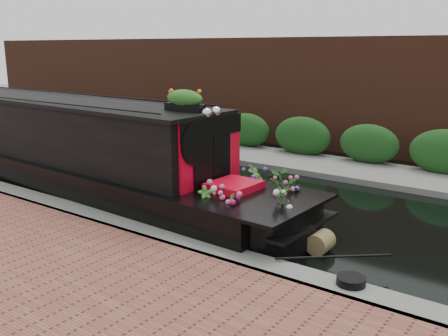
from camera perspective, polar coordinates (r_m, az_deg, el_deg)
The scene contains 8 objects.
ground at distance 12.81m, azimuth -1.65°, elevation -2.90°, with size 80.00×80.00×0.00m, color black.
near_bank_coping at distance 10.53m, azimuth -12.74°, elevation -6.99°, with size 40.00×0.60×0.50m, color slate.
far_bank_path at distance 16.23m, azimuth 7.43°, elevation 0.56°, with size 40.00×2.40×0.34m, color slate.
far_hedge at distance 17.01m, azimuth 8.88°, elevation 1.11°, with size 40.00×1.10×2.80m, color #184216.
far_brick_wall at distance 18.87m, azimuth 11.81°, elevation 2.23°, with size 40.00×1.00×8.00m, color #51291B.
narrowboat at distance 13.41m, azimuth -16.71°, elevation 1.27°, with size 13.06×2.76×3.04m.
rope_fender at distance 9.32m, azimuth 10.99°, elevation -8.36°, with size 0.40×0.40×0.46m, color olive.
coiled_mooring_rope at distance 7.75m, azimuth 14.31°, elevation -12.37°, with size 0.43×0.43×0.12m, color black.
Camera 1 is at (7.50, -9.72, 3.66)m, focal length 40.00 mm.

